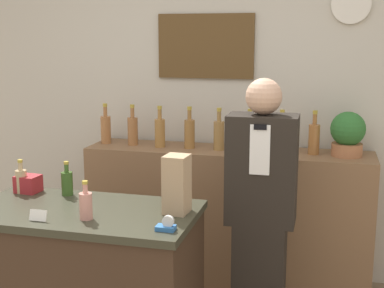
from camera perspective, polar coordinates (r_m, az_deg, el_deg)
The scene contains 19 objects.
back_wall at distance 4.05m, azimuth 3.26°, elevation 5.08°, with size 5.20×0.09×2.70m.
back_shelf at distance 3.96m, azimuth 3.72°, elevation -7.76°, with size 2.04×0.43×1.00m.
shopkeeper at distance 3.17m, azimuth 7.34°, elevation -7.34°, with size 0.40×0.25×1.57m.
potted_plant at distance 3.74m, azimuth 16.28°, elevation 1.08°, with size 0.23×0.23×0.30m.
paper_bag at distance 2.72m, azimuth -1.64°, elevation -4.31°, with size 0.13×0.14×0.30m.
tape_dispenser at distance 2.52m, azimuth -2.73°, elevation -8.70°, with size 0.09×0.06×0.07m.
price_card_right at distance 2.74m, azimuth -16.10°, elevation -7.33°, with size 0.09×0.02×0.06m.
gift_box at distance 3.25m, azimuth -17.08°, elevation -4.07°, with size 0.14×0.12×0.10m.
counter_bottle_0 at distance 3.24m, azimuth -17.75°, elevation -3.71°, with size 0.06×0.06×0.20m.
counter_bottle_1 at distance 3.12m, azimuth -13.18°, elevation -4.01°, with size 0.06×0.06×0.20m.
counter_bottle_2 at distance 2.70m, azimuth -11.26°, elevation -6.39°, with size 0.06×0.06×0.20m.
shelf_bottle_0 at distance 4.09m, azimuth -9.18°, elevation 1.66°, with size 0.08×0.08×0.30m.
shelf_bottle_1 at distance 4.00m, azimuth -6.34°, elevation 1.52°, with size 0.08×0.08×0.30m.
shelf_bottle_2 at distance 3.91m, azimuth -3.45°, elevation 1.33°, with size 0.08×0.08×0.30m.
shelf_bottle_3 at distance 3.86m, azimuth -0.27°, elevation 1.23°, with size 0.08×0.08×0.30m.
shelf_bottle_4 at distance 3.80m, azimuth 2.89°, elevation 1.04°, with size 0.08×0.08×0.30m.
shelf_bottle_5 at distance 3.76m, azimuth 6.16°, elevation 0.88°, with size 0.08×0.08×0.30m.
shelf_bottle_6 at distance 3.75m, azimuth 9.52°, elevation 0.77°, with size 0.08×0.08×0.30m.
shelf_bottle_7 at distance 3.75m, azimuth 12.89°, elevation 0.64°, with size 0.08×0.08×0.30m.
Camera 1 is at (0.78, -1.95, 1.80)m, focal length 50.00 mm.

